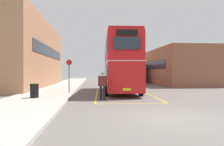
# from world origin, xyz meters

# --- Properties ---
(ground_plane) EXTENTS (135.60, 135.60, 0.00)m
(ground_plane) POSITION_xyz_m (0.00, 14.40, 0.00)
(ground_plane) COLOR #66605B
(sidewalk_left) EXTENTS (4.00, 57.60, 0.14)m
(sidewalk_left) POSITION_xyz_m (-6.50, 16.80, 0.07)
(sidewalk_left) COLOR #B2ADA3
(sidewalk_left) RESTS_ON ground
(brick_building_left) EXTENTS (5.19, 19.83, 7.47)m
(brick_building_left) POSITION_xyz_m (-10.66, 18.28, 3.74)
(brick_building_left) COLOR #AD7A56
(brick_building_left) RESTS_ON ground
(depot_building_right) EXTENTS (7.10, 16.08, 4.89)m
(depot_building_right) POSITION_xyz_m (9.01, 22.58, 2.45)
(depot_building_right) COLOR brown
(depot_building_right) RESTS_ON ground
(double_decker_bus) EXTENTS (3.09, 9.94, 4.75)m
(double_decker_bus) POSITION_xyz_m (-0.66, 10.61, 2.51)
(double_decker_bus) COLOR black
(double_decker_bus) RESTS_ON ground
(single_deck_bus) EXTENTS (3.17, 8.34, 3.02)m
(single_deck_bus) POSITION_xyz_m (3.29, 26.65, 1.64)
(single_deck_bus) COLOR black
(single_deck_bus) RESTS_ON ground
(pedestrian_boarding) EXTENTS (0.56, 0.39, 1.76)m
(pedestrian_boarding) POSITION_xyz_m (-2.42, 5.48, 1.03)
(pedestrian_boarding) COLOR black
(pedestrian_boarding) RESTS_ON ground
(litter_bin) EXTENTS (0.55, 0.55, 0.91)m
(litter_bin) POSITION_xyz_m (-6.66, 5.84, 0.60)
(litter_bin) COLOR black
(litter_bin) RESTS_ON sidewalk_left
(bus_stop_sign) EXTENTS (0.44, 0.11, 2.59)m
(bus_stop_sign) POSITION_xyz_m (-4.89, 9.28, 1.70)
(bus_stop_sign) COLOR #4C4C51
(bus_stop_sign) RESTS_ON sidewalk_left
(bay_marking_yellow) EXTENTS (4.63, 12.01, 0.01)m
(bay_marking_yellow) POSITION_xyz_m (-0.69, 8.74, 0.00)
(bay_marking_yellow) COLOR gold
(bay_marking_yellow) RESTS_ON ground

